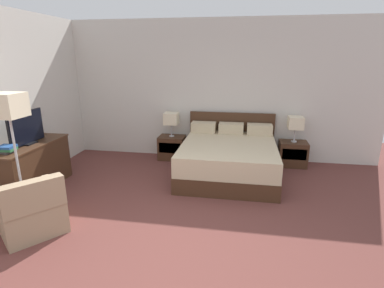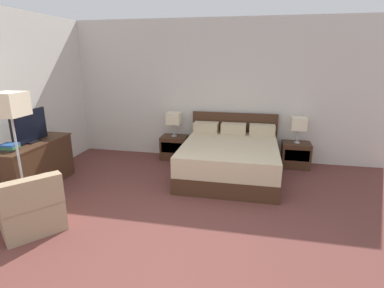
% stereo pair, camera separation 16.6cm
% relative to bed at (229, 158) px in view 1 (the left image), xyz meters
% --- Properties ---
extents(ground_plane, '(10.81, 10.81, 0.00)m').
position_rel_bed_xyz_m(ground_plane, '(-0.53, -2.63, -0.33)').
color(ground_plane, brown).
extents(wall_back, '(6.95, 0.06, 2.84)m').
position_rel_bed_xyz_m(wall_back, '(-0.53, 1.00, 1.09)').
color(wall_back, beige).
rests_on(wall_back, ground).
extents(wall_left, '(0.06, 5.40, 2.84)m').
position_rel_bed_xyz_m(wall_left, '(-3.44, -1.13, 1.09)').
color(wall_left, beige).
rests_on(wall_left, ground).
extents(bed, '(1.74, 1.96, 1.00)m').
position_rel_bed_xyz_m(bed, '(0.00, 0.00, 0.00)').
color(bed, '#422819').
rests_on(bed, ground).
extents(nightstand_left, '(0.54, 0.41, 0.49)m').
position_rel_bed_xyz_m(nightstand_left, '(-1.24, 0.71, -0.08)').
color(nightstand_left, '#422819').
rests_on(nightstand_left, ground).
extents(nightstand_right, '(0.54, 0.41, 0.49)m').
position_rel_bed_xyz_m(nightstand_right, '(1.24, 0.71, -0.08)').
color(nightstand_right, '#422819').
rests_on(nightstand_right, ground).
extents(table_lamp_left, '(0.28, 0.28, 0.50)m').
position_rel_bed_xyz_m(table_lamp_left, '(-1.24, 0.71, 0.54)').
color(table_lamp_left, '#B7B7BC').
rests_on(table_lamp_left, nightstand_left).
extents(table_lamp_right, '(0.28, 0.28, 0.50)m').
position_rel_bed_xyz_m(table_lamp_right, '(1.24, 0.71, 0.54)').
color(table_lamp_right, '#B7B7BC').
rests_on(table_lamp_right, nightstand_right).
extents(dresser, '(0.54, 1.40, 0.78)m').
position_rel_bed_xyz_m(dresser, '(-3.11, -1.18, 0.07)').
color(dresser, '#422819').
rests_on(dresser, ground).
extents(tv, '(0.18, 0.75, 0.52)m').
position_rel_bed_xyz_m(tv, '(-3.11, -1.16, 0.70)').
color(tv, black).
rests_on(tv, dresser).
extents(book_red_cover, '(0.25, 0.22, 0.03)m').
position_rel_bed_xyz_m(book_red_cover, '(-3.13, -1.62, 0.46)').
color(book_red_cover, '#383333').
rests_on(book_red_cover, dresser).
extents(book_blue_cover, '(0.23, 0.20, 0.04)m').
position_rel_bed_xyz_m(book_blue_cover, '(-3.10, -1.62, 0.50)').
color(book_blue_cover, '#2D7042').
rests_on(book_blue_cover, book_red_cover).
extents(book_small_top, '(0.23, 0.21, 0.03)m').
position_rel_bed_xyz_m(book_small_top, '(-3.10, -1.62, 0.53)').
color(book_small_top, '#234C8E').
rests_on(book_small_top, book_blue_cover).
extents(armchair_by_window, '(0.96, 0.96, 0.76)m').
position_rel_bed_xyz_m(armchair_by_window, '(-2.28, -2.31, -0.05)').
color(armchair_by_window, '#9E8466').
rests_on(armchair_by_window, ground).
extents(floor_lamp, '(0.37, 0.37, 1.66)m').
position_rel_bed_xyz_m(floor_lamp, '(-2.79, -1.83, 1.09)').
color(floor_lamp, '#B7B7BC').
rests_on(floor_lamp, ground).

